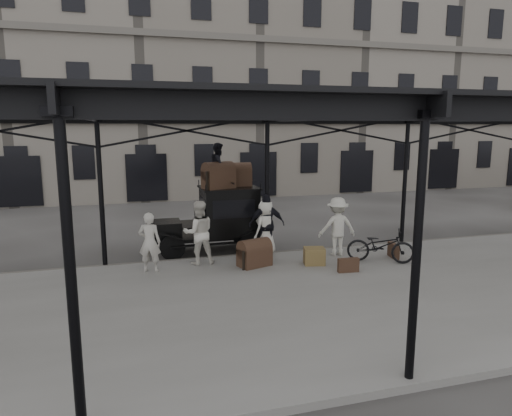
{
  "coord_description": "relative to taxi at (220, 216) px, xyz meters",
  "views": [
    {
      "loc": [
        -4.27,
        -11.68,
        4.18
      ],
      "look_at": [
        -0.48,
        1.6,
        1.7
      ],
      "focal_mm": 32.0,
      "sensor_mm": 36.0,
      "label": 1
    }
  ],
  "objects": [
    {
      "name": "suitcase_upright",
      "position": [
        4.91,
        -2.81,
        -0.83
      ],
      "size": [
        0.25,
        0.62,
        0.45
      ],
      "primitive_type": "cube",
      "rotation": [
        0.0,
        0.0,
        -0.17
      ],
      "color": "#452B20",
      "rests_on": "platform"
    },
    {
      "name": "suitcase_flat",
      "position": [
        2.89,
        -3.72,
        -0.85
      ],
      "size": [
        0.61,
        0.19,
        0.4
      ],
      "primitive_type": "cube",
      "rotation": [
        0.0,
        0.0,
        -0.07
      ],
      "color": "#452B20",
      "rests_on": "platform"
    },
    {
      "name": "canopy",
      "position": [
        1.31,
        -4.85,
        3.39
      ],
      "size": [
        22.5,
        9.0,
        4.74
      ],
      "color": "black",
      "rests_on": "ground"
    },
    {
      "name": "bicycle",
      "position": [
        4.25,
        -3.11,
        -0.54
      ],
      "size": [
        2.05,
        1.53,
        1.03
      ],
      "primitive_type": "imported",
      "rotation": [
        0.0,
        0.0,
        1.07
      ],
      "color": "black",
      "rests_on": "platform"
    },
    {
      "name": "taxi",
      "position": [
        0.0,
        0.0,
        0.0
      ],
      "size": [
        3.65,
        1.55,
        2.18
      ],
      "color": "black",
      "rests_on": "ground"
    },
    {
      "name": "steamer_trunk_roof_near",
      "position": [
        -0.08,
        -0.25,
        1.34
      ],
      "size": [
        1.13,
        0.9,
        0.72
      ],
      "primitive_type": null,
      "rotation": [
        0.0,
        0.0,
        0.35
      ],
      "color": "#452B20",
      "rests_on": "taxi"
    },
    {
      "name": "platform",
      "position": [
        1.31,
        -5.13,
        -1.13
      ],
      "size": [
        28.0,
        8.0,
        0.15
      ],
      "primitive_type": "cube",
      "color": "slate",
      "rests_on": "ground"
    },
    {
      "name": "porter_centre",
      "position": [
        1.2,
        -1.33,
        -0.19
      ],
      "size": [
        1.01,
        0.93,
        1.74
      ],
      "primitive_type": "imported",
      "rotation": [
        0.0,
        0.0,
        3.72
      ],
      "color": "silver",
      "rests_on": "platform"
    },
    {
      "name": "porter_left",
      "position": [
        -2.43,
        -2.14,
        -0.21
      ],
      "size": [
        0.7,
        0.56,
        1.69
      ],
      "primitive_type": "imported",
      "rotation": [
        0.0,
        0.0,
        2.86
      ],
      "color": "#BDB7AD",
      "rests_on": "platform"
    },
    {
      "name": "porter_midleft",
      "position": [
        -1.0,
        -1.78,
        -0.11
      ],
      "size": [
        0.93,
        0.73,
        1.89
      ],
      "primitive_type": "imported",
      "rotation": [
        0.0,
        0.0,
        3.15
      ],
      "color": "silver",
      "rests_on": "platform"
    },
    {
      "name": "wicker_hamper",
      "position": [
        2.26,
        -2.78,
        -0.8
      ],
      "size": [
        0.69,
        0.58,
        0.5
      ],
      "primitive_type": "cube",
      "rotation": [
        0.0,
        0.0,
        -0.24
      ],
      "color": "olive",
      "rests_on": "platform"
    },
    {
      "name": "porter_right",
      "position": [
        3.33,
        -2.06,
        -0.13
      ],
      "size": [
        1.25,
        0.79,
        1.85
      ],
      "primitive_type": "imported",
      "rotation": [
        0.0,
        0.0,
        3.05
      ],
      "color": "beige",
      "rests_on": "platform"
    },
    {
      "name": "building_frontage",
      "position": [
        1.31,
        14.87,
        5.8
      ],
      "size": [
        64.0,
        8.0,
        14.0
      ],
      "primitive_type": "cube",
      "color": "slate",
      "rests_on": "ground"
    },
    {
      "name": "porter_official",
      "position": [
        1.24,
        -1.33,
        -0.09
      ],
      "size": [
        1.19,
        0.64,
        1.93
      ],
      "primitive_type": "imported",
      "rotation": [
        0.0,
        0.0,
        2.99
      ],
      "color": "black",
      "rests_on": "platform"
    },
    {
      "name": "porter_roof",
      "position": [
        -0.03,
        -0.1,
        1.71
      ],
      "size": [
        0.76,
        0.86,
        1.47
      ],
      "primitive_type": "imported",
      "rotation": [
        0.0,
        0.0,
        1.23
      ],
      "color": "black",
      "rests_on": "taxi"
    },
    {
      "name": "ground",
      "position": [
        1.31,
        -3.13,
        -1.2
      ],
      "size": [
        120.0,
        120.0,
        0.0
      ],
      "primitive_type": "plane",
      "color": "#383533",
      "rests_on": "ground"
    },
    {
      "name": "steamer_trunk_roof_far",
      "position": [
        0.67,
        0.2,
        1.31
      ],
      "size": [
        0.92,
        0.58,
        0.66
      ],
      "primitive_type": null,
      "rotation": [
        0.0,
        0.0,
        -0.04
      ],
      "color": "#452B20",
      "rests_on": "taxi"
    },
    {
      "name": "steamer_trunk_platform",
      "position": [
        0.52,
        -2.44,
        -0.72
      ],
      "size": [
        1.05,
        0.82,
        0.67
      ],
      "primitive_type": null,
      "rotation": [
        0.0,
        0.0,
        0.32
      ],
      "color": "#452B20",
      "rests_on": "platform"
    }
  ]
}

